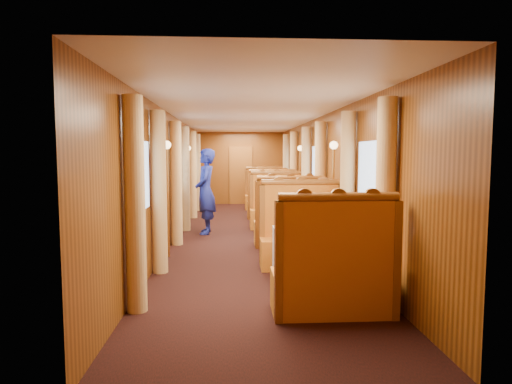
{
  "coord_description": "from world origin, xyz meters",
  "views": [
    {
      "loc": [
        -0.34,
        -8.93,
        1.72
      ],
      "look_at": [
        0.11,
        -1.28,
        1.05
      ],
      "focal_mm": 30.0,
      "sensor_mm": 36.0,
      "label": 1
    }
  ],
  "objects": [
    {
      "name": "table_mid",
      "position": [
        0.75,
        0.0,
        0.38
      ],
      "size": [
        1.05,
        0.72,
        0.75
      ],
      "primitive_type": "cube",
      "color": "white",
      "rests_on": "floor"
    },
    {
      "name": "banquette_far_fwd",
      "position": [
        0.75,
        2.49,
        0.42
      ],
      "size": [
        1.3,
        0.55,
        1.34
      ],
      "color": "#A53F12",
      "rests_on": "floor"
    },
    {
      "name": "banquette_far_aft",
      "position": [
        0.75,
        4.51,
        0.42
      ],
      "size": [
        1.3,
        0.55,
        1.34
      ],
      "color": "#A53F12",
      "rests_on": "floor"
    },
    {
      "name": "window_left_far",
      "position": [
        -1.49,
        3.5,
        1.45
      ],
      "size": [
        0.01,
        1.2,
        0.9
      ],
      "primitive_type": null,
      "rotation": [
        1.57,
        0.0,
        1.57
      ],
      "color": "#8CADD8",
      "rests_on": "wall_left"
    },
    {
      "name": "wall_left",
      "position": [
        -1.5,
        0.0,
        1.25
      ],
      "size": [
        0.01,
        12.0,
        2.5
      ],
      "primitive_type": null,
      "rotation": [
        1.57,
        0.0,
        1.57
      ],
      "color": "brown",
      "rests_on": "floor"
    },
    {
      "name": "table_far",
      "position": [
        0.75,
        3.5,
        0.38
      ],
      "size": [
        1.05,
        0.72,
        0.75
      ],
      "primitive_type": "cube",
      "color": "white",
      "rests_on": "floor"
    },
    {
      "name": "sconce_right_aft",
      "position": [
        1.4,
        1.75,
        1.38
      ],
      "size": [
        0.14,
        0.14,
        1.95
      ],
      "color": "#BF8C3F",
      "rests_on": "floor"
    },
    {
      "name": "rose_vase_far",
      "position": [
        0.74,
        3.47,
        0.93
      ],
      "size": [
        0.06,
        0.06,
        0.36
      ],
      "rotation": [
        0.0,
        0.0,
        -0.0
      ],
      "color": "silver",
      "rests_on": "table_far"
    },
    {
      "name": "wall_far",
      "position": [
        0.0,
        6.0,
        1.25
      ],
      "size": [
        3.0,
        0.01,
        2.5
      ],
      "primitive_type": null,
      "rotation": [
        1.57,
        0.0,
        0.0
      ],
      "color": "brown",
      "rests_on": "floor"
    },
    {
      "name": "curtain_left_mid_b",
      "position": [
        -1.38,
        0.78,
        1.18
      ],
      "size": [
        0.22,
        0.22,
        2.35
      ],
      "primitive_type": "cylinder",
      "color": "tan",
      "rests_on": "floor"
    },
    {
      "name": "teapot_right",
      "position": [
        0.71,
        -3.64,
        0.82
      ],
      "size": [
        0.17,
        0.13,
        0.13
      ],
      "primitive_type": null,
      "rotation": [
        0.0,
        0.0,
        0.09
      ],
      "color": "silver",
      "rests_on": "tea_tray"
    },
    {
      "name": "floor",
      "position": [
        0.0,
        0.0,
        0.0
      ],
      "size": [
        3.0,
        12.0,
        0.01
      ],
      "primitive_type": null,
      "color": "black",
      "rests_on": "ground"
    },
    {
      "name": "curtain_right_near_a",
      "position": [
        1.38,
        -4.28,
        1.18
      ],
      "size": [
        0.22,
        0.22,
        2.35
      ],
      "primitive_type": "cylinder",
      "color": "tan",
      "rests_on": "floor"
    },
    {
      "name": "curtain_right_near_b",
      "position": [
        1.38,
        -2.72,
        1.18
      ],
      "size": [
        0.22,
        0.22,
        2.35
      ],
      "primitive_type": "cylinder",
      "color": "tan",
      "rests_on": "floor"
    },
    {
      "name": "cup_outboard",
      "position": [
        0.44,
        -3.29,
        0.86
      ],
      "size": [
        0.08,
        0.08,
        0.26
      ],
      "rotation": [
        0.0,
        0.0,
        0.25
      ],
      "color": "white",
      "rests_on": "table_near"
    },
    {
      "name": "sconce_left_fore",
      "position": [
        -1.4,
        -1.75,
        1.38
      ],
      "size": [
        0.14,
        0.14,
        1.95
      ],
      "color": "#BF8C3F",
      "rests_on": "floor"
    },
    {
      "name": "curtain_left_far_b",
      "position": [
        -1.38,
        4.28,
        1.18
      ],
      "size": [
        0.22,
        0.22,
        2.35
      ],
      "primitive_type": "cylinder",
      "color": "tan",
      "rests_on": "floor"
    },
    {
      "name": "curtain_right_mid_b",
      "position": [
        1.38,
        0.78,
        1.18
      ],
      "size": [
        0.22,
        0.22,
        2.35
      ],
      "primitive_type": "cylinder",
      "color": "tan",
      "rests_on": "floor"
    },
    {
      "name": "sconce_left_aft",
      "position": [
        -1.4,
        1.75,
        1.38
      ],
      "size": [
        0.14,
        0.14,
        1.95
      ],
      "color": "#BF8C3F",
      "rests_on": "floor"
    },
    {
      "name": "window_right_near",
      "position": [
        1.49,
        -3.5,
        1.45
      ],
      "size": [
        0.01,
        1.2,
        0.9
      ],
      "primitive_type": null,
      "rotation": [
        1.57,
        0.0,
        -1.57
      ],
      "color": "#8CADD8",
      "rests_on": "wall_right"
    },
    {
      "name": "wall_right",
      "position": [
        1.5,
        0.0,
        1.25
      ],
      "size": [
        0.01,
        12.0,
        2.5
      ],
      "primitive_type": null,
      "rotation": [
        1.57,
        0.0,
        -1.57
      ],
      "color": "brown",
      "rests_on": "floor"
    },
    {
      "name": "banquette_near_aft",
      "position": [
        0.75,
        -2.49,
        0.42
      ],
      "size": [
        1.3,
        0.55,
        1.34
      ],
      "color": "#A53F12",
      "rests_on": "floor"
    },
    {
      "name": "window_left_mid",
      "position": [
        -1.49,
        0.0,
        1.45
      ],
      "size": [
        0.01,
        1.2,
        0.9
      ],
      "primitive_type": null,
      "rotation": [
        1.57,
        0.0,
        1.57
      ],
      "color": "#8CADD8",
      "rests_on": "wall_left"
    },
    {
      "name": "banquette_near_fwd",
      "position": [
        0.75,
        -4.51,
        0.42
      ],
      "size": [
        1.3,
        0.55,
        1.34
      ],
      "color": "#A53F12",
      "rests_on": "floor"
    },
    {
      "name": "cup_inboard",
      "position": [
        0.34,
        -3.4,
        0.86
      ],
      "size": [
        0.08,
        0.08,
        0.26
      ],
      "rotation": [
        0.0,
        0.0,
        0.27
      ],
      "color": "white",
      "rests_on": "table_near"
    },
    {
      "name": "sconce_right_fore",
      "position": [
        1.4,
        -1.75,
        1.38
      ],
      "size": [
        0.14,
        0.14,
        1.95
      ],
      "color": "#BF8C3F",
      "rests_on": "floor"
    },
    {
      "name": "doorway_far",
      "position": [
        0.0,
        5.97,
        1.0
      ],
      "size": [
        0.8,
        0.04,
        2.0
      ],
      "primitive_type": "cube",
      "color": "#915721",
      "rests_on": "floor"
    },
    {
      "name": "window_right_mid",
      "position": [
        1.49,
        0.0,
        1.45
      ],
      "size": [
        0.01,
        1.2,
        0.9
      ],
      "primitive_type": null,
      "rotation": [
        1.57,
        0.0,
        -1.57
      ],
      "color": "#8CADD8",
      "rests_on": "wall_right"
    },
    {
      "name": "teapot_back",
      "position": [
        0.64,
        -3.48,
        0.82
      ],
      "size": [
        0.2,
        0.17,
        0.14
      ],
      "primitive_type": null,
      "rotation": [
        0.0,
        0.0,
        0.24
      ],
      "color": "silver",
      "rests_on": "tea_tray"
    },
    {
      "name": "banquette_mid_aft",
      "position": [
        0.75,
        1.01,
        0.42
      ],
      "size": [
        1.3,
        0.55,
        1.34
      ],
      "color": "#A53F12",
      "rests_on": "floor"
    },
    {
      "name": "curtain_left_near_a",
      "position": [
        -1.38,
        -4.28,
        1.18
      ],
      "size": [
        0.22,
        0.22,
        2.35
      ],
      "primitive_type": "cylinder",
      "color": "tan",
      "rests_on": "floor"
    },
    {
      "name": "window_right_far",
      "position": [
        1.49,
        3.5,
        1.45
      ],
      "size": [
        0.01,
        1.2,
        0.9
      ],
      "primitive_type": null,
      "rotation": [
        1.57,
        0.0,
        -1.57
      ],
      "color": "#8CADD8",
      "rests_on": "wall_right"
    },
    {
      "name": "window_left_near",
      "position": [
        -1.49,
        -3.5,
        1.45
      ],
      "size": [
        0.01,
        1.2,
        0.9
      ],
      "primitive_type": null,
      "rotation": [
        1.57,
        0.0,
        1.57
      ],
      "color": "#8CADD8",
      "rests_on": "wall_left"
    },
    {
      "name": "curtain_left_near_b",
      "position": [
        -1.38,
        -2.72,
        1.18
      ],
      "size": [
        0.22,
        0.22,
        2.35
      ],
      "primitive_type": "cylinder",
      "color": "tan",
      "rests_on": "floor"
    },
    {
      "name": "ceiling",
      "position": [
        0.0,
        0.0,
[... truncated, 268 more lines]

